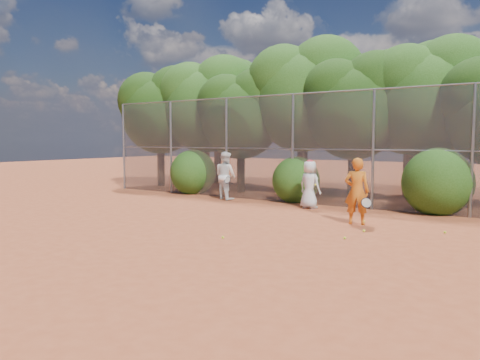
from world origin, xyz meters
The scene contains 22 objects.
ground centered at (0.00, 0.00, 0.00)m, with size 80.00×80.00×0.00m, color #9A4222.
fence_back centered at (-0.12, 6.00, 2.05)m, with size 20.05×0.09×4.03m.
tree_0 centered at (-9.44, 8.04, 3.93)m, with size 4.38×3.81×6.00m.
tree_1 centered at (-6.94, 8.54, 4.16)m, with size 4.64×4.03×6.35m.
tree_2 centered at (-4.45, 7.83, 3.58)m, with size 3.99×3.47×5.47m.
tree_3 centered at (-1.94, 8.84, 4.40)m, with size 4.89×4.26×6.70m.
tree_4 centered at (0.55, 8.24, 3.76)m, with size 4.19×3.64×5.73m.
tree_5 centered at (3.06, 9.04, 4.05)m, with size 4.51×3.92×6.17m.
tree_9 centered at (-7.94, 10.84, 4.34)m, with size 4.83×4.20×6.62m.
tree_10 centered at (-2.93, 11.05, 4.63)m, with size 5.15×4.48×7.06m.
tree_11 centered at (2.06, 10.64, 4.16)m, with size 4.64×4.03×6.35m.
bush_0 centered at (-6.00, 6.30, 1.00)m, with size 2.00×2.00×2.00m, color #1F4611.
bush_1 centered at (-1.00, 6.30, 0.90)m, with size 1.80×1.80×1.80m, color #1F4611.
bush_2 centered at (4.00, 6.30, 1.10)m, with size 2.20×2.20×2.20m, color #1F4611.
player_yellow centered at (2.54, 3.02, 0.92)m, with size 0.90×0.63×1.85m.
player_teen centered at (0.17, 5.01, 0.83)m, with size 0.89×0.67×1.66m.
player_white centered at (-3.62, 5.40, 0.94)m, with size 1.07×0.93×1.87m.
ball_0 centered at (3.09, 2.05, 0.03)m, with size 0.07×0.07×0.07m, color #CEE72A.
ball_1 centered at (2.63, 3.39, 0.03)m, with size 0.07×0.07×0.07m, color #CEE72A.
ball_2 centered at (3.00, 0.96, 0.03)m, with size 0.07×0.07×0.07m, color #CEE72A.
ball_3 centered at (0.58, -0.59, 0.03)m, with size 0.07×0.07×0.07m, color #CEE72A.
ball_4 centered at (4.84, 3.01, 0.03)m, with size 0.07×0.07×0.07m, color #CEE72A.
Camera 1 is at (6.98, -9.44, 2.36)m, focal length 35.00 mm.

